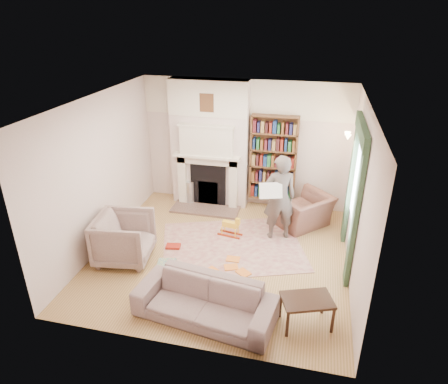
% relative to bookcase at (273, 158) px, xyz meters
% --- Properties ---
extents(floor, '(4.50, 4.50, 0.00)m').
position_rel_bookcase_xyz_m(floor, '(-0.65, -2.12, -1.18)').
color(floor, olive).
rests_on(floor, ground).
extents(ceiling, '(4.50, 4.50, 0.00)m').
position_rel_bookcase_xyz_m(ceiling, '(-0.65, -2.12, 1.62)').
color(ceiling, white).
rests_on(ceiling, wall_back).
extents(wall_back, '(4.50, 0.00, 4.50)m').
position_rel_bookcase_xyz_m(wall_back, '(-0.65, 0.13, 0.22)').
color(wall_back, silver).
rests_on(wall_back, floor).
extents(wall_front, '(4.50, 0.00, 4.50)m').
position_rel_bookcase_xyz_m(wall_front, '(-0.65, -4.37, 0.22)').
color(wall_front, silver).
rests_on(wall_front, floor).
extents(wall_left, '(0.00, 4.50, 4.50)m').
position_rel_bookcase_xyz_m(wall_left, '(-2.90, -2.12, 0.22)').
color(wall_left, silver).
rests_on(wall_left, floor).
extents(wall_right, '(0.00, 4.50, 4.50)m').
position_rel_bookcase_xyz_m(wall_right, '(1.60, -2.12, 0.22)').
color(wall_right, silver).
rests_on(wall_right, floor).
extents(fireplace, '(1.70, 0.58, 2.80)m').
position_rel_bookcase_xyz_m(fireplace, '(-1.40, -0.07, 0.21)').
color(fireplace, silver).
rests_on(fireplace, floor).
extents(bookcase, '(1.00, 0.24, 1.85)m').
position_rel_bookcase_xyz_m(bookcase, '(0.00, 0.00, 0.00)').
color(bookcase, brown).
rests_on(bookcase, floor).
extents(window, '(0.02, 0.90, 1.30)m').
position_rel_bookcase_xyz_m(window, '(1.58, -1.72, 0.27)').
color(window, silver).
rests_on(window, wall_right).
extents(curtain_left, '(0.07, 0.32, 2.40)m').
position_rel_bookcase_xyz_m(curtain_left, '(1.55, -2.42, 0.02)').
color(curtain_left, '#314D32').
rests_on(curtain_left, floor).
extents(curtain_right, '(0.07, 0.32, 2.40)m').
position_rel_bookcase_xyz_m(curtain_right, '(1.55, -1.02, 0.02)').
color(curtain_right, '#314D32').
rests_on(curtain_right, floor).
extents(pelmet, '(0.09, 1.70, 0.24)m').
position_rel_bookcase_xyz_m(pelmet, '(1.54, -1.72, 1.20)').
color(pelmet, '#314D32').
rests_on(pelmet, wall_right).
extents(wall_sconce, '(0.20, 0.24, 0.24)m').
position_rel_bookcase_xyz_m(wall_sconce, '(1.38, -0.62, 0.72)').
color(wall_sconce, gold).
rests_on(wall_sconce, wall_right).
extents(rug, '(3.11, 2.75, 0.01)m').
position_rel_bookcase_xyz_m(rug, '(-0.50, -1.81, -1.17)').
color(rug, '#C5B595').
rests_on(rug, floor).
extents(armchair_reading, '(1.37, 1.37, 0.67)m').
position_rel_bookcase_xyz_m(armchair_reading, '(0.74, -0.67, -0.84)').
color(armchair_reading, '#51352B').
rests_on(armchair_reading, floor).
extents(armchair_left, '(1.07, 1.04, 0.87)m').
position_rel_bookcase_xyz_m(armchair_left, '(-2.28, -2.65, -0.74)').
color(armchair_left, '#B3A793').
rests_on(armchair_left, floor).
extents(sofa, '(2.13, 1.09, 0.59)m').
position_rel_bookcase_xyz_m(sofa, '(-0.49, -3.77, -0.88)').
color(sofa, gray).
rests_on(sofa, floor).
extents(man_reading, '(0.72, 0.59, 1.71)m').
position_rel_bookcase_xyz_m(man_reading, '(0.29, -1.27, -0.32)').
color(man_reading, '#514741').
rests_on(man_reading, floor).
extents(newspaper, '(0.44, 0.25, 0.29)m').
position_rel_bookcase_xyz_m(newspaper, '(0.14, -1.47, -0.09)').
color(newspaper, silver).
rests_on(newspaper, man_reading).
extents(coffee_table, '(0.81, 0.66, 0.45)m').
position_rel_bookcase_xyz_m(coffee_table, '(0.95, -3.58, -0.95)').
color(coffee_table, black).
rests_on(coffee_table, floor).
extents(paraffin_heater, '(0.29, 0.29, 0.55)m').
position_rel_bookcase_xyz_m(paraffin_heater, '(-1.85, -0.22, -0.90)').
color(paraffin_heater, '#B2B6BB').
rests_on(paraffin_heater, floor).
extents(rocking_horse, '(0.50, 0.27, 0.42)m').
position_rel_bookcase_xyz_m(rocking_horse, '(-0.63, -1.44, -0.97)').
color(rocking_horse, yellow).
rests_on(rocking_horse, rug).
extents(board_game, '(0.38, 0.38, 0.03)m').
position_rel_bookcase_xyz_m(board_game, '(-1.50, -2.67, -1.15)').
color(board_game, '#D4C64A').
rests_on(board_game, rug).
extents(game_box_lid, '(0.29, 0.22, 0.04)m').
position_rel_bookcase_xyz_m(game_box_lid, '(-1.58, -2.13, -1.14)').
color(game_box_lid, '#9E1F12').
rests_on(game_box_lid, rug).
extents(comic_annuals, '(0.85, 0.68, 0.02)m').
position_rel_bookcase_xyz_m(comic_annuals, '(-0.40, -2.51, -1.16)').
color(comic_annuals, red).
rests_on(comic_annuals, rug).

